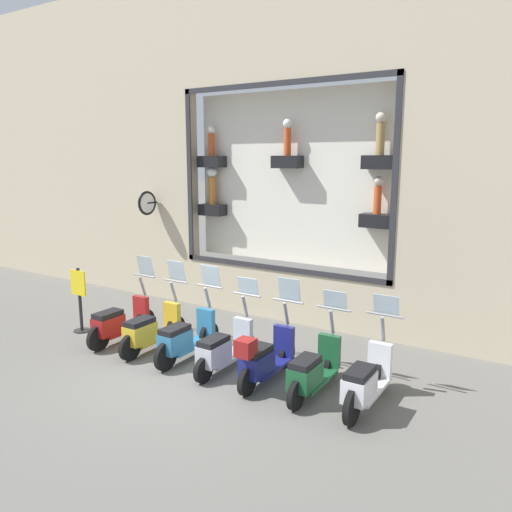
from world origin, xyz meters
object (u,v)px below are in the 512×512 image
object	(u,v)px
scooter_green_1	(313,370)
scooter_silver_3	(223,349)
scooter_white_0	(366,382)
shop_sign_post	(80,298)
scooter_navy_2	(264,358)
scooter_yellow_5	(150,330)
scooter_red_6	(119,322)
scooter_teal_4	(185,338)

from	to	relation	value
scooter_green_1	scooter_silver_3	bearing A→B (deg)	90.06
scooter_white_0	shop_sign_post	world-z (taller)	scooter_white_0
scooter_navy_2	shop_sign_post	distance (m)	4.76
scooter_green_1	scooter_silver_3	distance (m)	1.76
scooter_green_1	scooter_yellow_5	xyz separation A→B (m)	(0.01, 3.52, 0.02)
scooter_white_0	scooter_red_6	size ratio (longest dim) A/B	1.00
scooter_yellow_5	shop_sign_post	distance (m)	2.14
scooter_green_1	scooter_red_6	distance (m)	4.40
scooter_teal_4	scooter_yellow_5	world-z (taller)	scooter_teal_4
scooter_teal_4	scooter_red_6	bearing A→B (deg)	90.03
scooter_yellow_5	shop_sign_post	bearing A→B (deg)	89.14
scooter_green_1	scooter_teal_4	xyz separation A→B (m)	(0.01, 2.64, 0.02)
scooter_white_0	scooter_navy_2	bearing A→B (deg)	92.24
scooter_silver_3	scooter_teal_4	bearing A→B (deg)	89.32
scooter_white_0	scooter_yellow_5	bearing A→B (deg)	90.01
scooter_white_0	scooter_teal_4	size ratio (longest dim) A/B	1.00
scooter_teal_4	shop_sign_post	size ratio (longest dim) A/B	1.27
scooter_white_0	scooter_red_6	bearing A→B (deg)	90.00
scooter_red_6	scooter_white_0	bearing A→B (deg)	-90.00
shop_sign_post	scooter_green_1	bearing A→B (deg)	-90.39
scooter_white_0	scooter_green_1	size ratio (longest dim) A/B	1.01
scooter_red_6	shop_sign_post	size ratio (longest dim) A/B	1.27
scooter_green_1	shop_sign_post	size ratio (longest dim) A/B	1.26
scooter_navy_2	scooter_yellow_5	bearing A→B (deg)	88.52
shop_sign_post	scooter_red_6	bearing A→B (deg)	-91.45
scooter_silver_3	shop_sign_post	world-z (taller)	scooter_silver_3
scooter_white_0	scooter_yellow_5	world-z (taller)	scooter_yellow_5
scooter_teal_4	scooter_red_6	world-z (taller)	scooter_red_6
scooter_silver_3	scooter_teal_4	xyz separation A→B (m)	(0.01, 0.88, 0.03)
scooter_silver_3	scooter_yellow_5	bearing A→B (deg)	89.72
scooter_teal_4	scooter_yellow_5	xyz separation A→B (m)	(-0.00, 0.88, -0.01)
shop_sign_post	scooter_white_0	bearing A→B (deg)	-90.27
scooter_red_6	scooter_navy_2	bearing A→B (deg)	-91.12
scooter_red_6	scooter_silver_3	bearing A→B (deg)	-90.20
scooter_white_0	scooter_red_6	world-z (taller)	scooter_red_6
scooter_teal_4	scooter_white_0	bearing A→B (deg)	-90.02
scooter_teal_4	scooter_yellow_5	distance (m)	0.88
scooter_white_0	scooter_yellow_5	distance (m)	4.40
scooter_navy_2	scooter_silver_3	distance (m)	0.88
scooter_silver_3	scooter_yellow_5	xyz separation A→B (m)	(0.01, 1.76, 0.02)
scooter_white_0	scooter_teal_4	bearing A→B (deg)	89.98
scooter_green_1	scooter_teal_4	distance (m)	2.64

